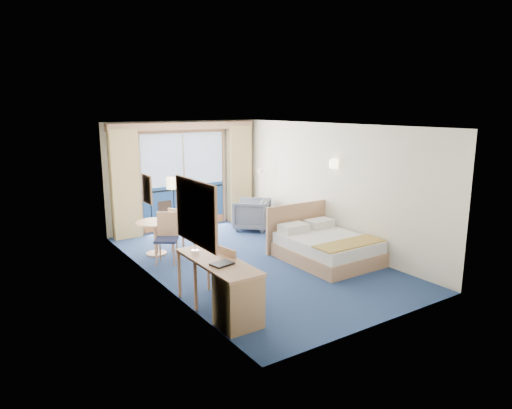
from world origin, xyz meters
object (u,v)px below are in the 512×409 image
Objects in this scene: floor_lamp at (261,183)px; desk_chair at (233,271)px; bed at (325,247)px; armchair at (252,214)px; nightstand at (307,230)px; table_chair_a at (180,227)px; desk at (234,293)px; table_chair_b at (167,234)px; round_table at (155,229)px.

desk_chair is (-3.05, -3.74, -0.59)m from floor_lamp.
bed is 2.82m from armchair.
table_chair_a is (-2.74, 0.89, 0.28)m from nightstand.
desk is at bearing -155.41° from bed.
desk is 1.86× the size of desk_chair.
table_chair_b is (-0.47, -0.44, 0.02)m from table_chair_a.
bed reaches higher than armchair.
bed is 3.52m from round_table.
table_chair_b is at bearing -21.85° from armchair.
nightstand is 1.97m from floor_lamp.
table_chair_b is (-2.67, 1.67, 0.27)m from bed.
bed is at bearing -39.88° from round_table.
armchair is 0.86× the size of table_chair_b.
armchair is 2.97m from table_chair_b.
armchair is 2.82m from round_table.
bed reaches higher than table_chair_a.
nightstand is 3.71m from desk_chair.
floor_lamp is at bearing 92.84° from nightstand.
floor_lamp is at bearing 160.40° from armchair.
round_table is at bearing 51.83° from table_chair_a.
round_table is at bearing -7.06° from desk_chair.
armchair is 0.49× the size of desk.
bed is at bearing -156.77° from table_chair_a.
armchair is at bearing -45.74° from desk_chair.
round_table is at bearing 86.16° from desk.
table_chair_a is at bearing 76.84° from table_chair_b.
floor_lamp is 3.44m from table_chair_b.
table_chair_a is 0.65m from table_chair_b.
table_chair_a is at bearing -27.34° from armchair.
round_table is 0.58m from table_chair_b.
floor_lamp reaches higher than bed.
floor_lamp is 1.54× the size of table_chair_a.
armchair is at bearing -155.13° from floor_lamp.
desk_chair is 3.00m from round_table.
nightstand is at bearing -87.16° from floor_lamp.
nightstand is 2.90m from table_chair_a.
desk_chair is 1.18× the size of round_table.
armchair is (-0.48, 1.59, 0.13)m from nightstand.
round_table is (-3.15, -0.74, -0.58)m from floor_lamp.
armchair is at bearing 88.66° from bed.
desk is 3.60m from round_table.
bed is 2.08× the size of desk_chair.
table_chair_a reaches higher than nightstand.
nightstand is (0.54, 1.23, -0.03)m from bed.
desk is 1.74× the size of table_chair_b.
armchair is (0.07, 2.81, 0.10)m from bed.
desk_chair is at bearing 60.27° from desk.
table_chair_b reaches higher than desk_chair.
table_chair_b is at bearing 172.14° from nightstand.
table_chair_b is at bearing 110.16° from table_chair_a.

